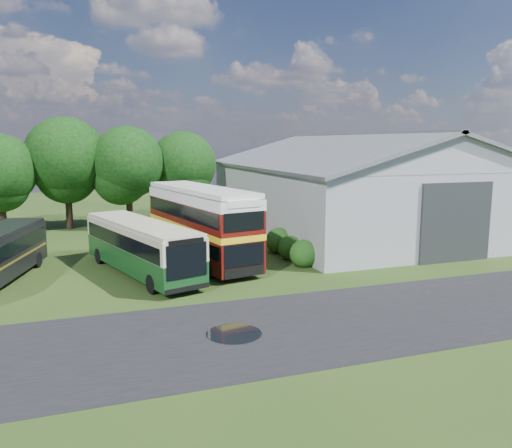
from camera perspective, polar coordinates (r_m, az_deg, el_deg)
name	(u,v)px	position (r m, az deg, el deg)	size (l,w,h in m)	color
ground	(246,306)	(23.12, -1.11, -9.40)	(120.00, 120.00, 0.00)	#1D3410
asphalt_road	(336,321)	(21.64, 9.15, -10.86)	(60.00, 8.00, 0.02)	black
puddle	(234,334)	(20.01, -2.55, -12.46)	(2.20, 2.20, 0.01)	black
storage_shed	(356,181)	(42.89, 11.41, 4.79)	(18.80, 24.80, 8.15)	gray
tree_mid	(66,157)	(45.65, -20.90, 7.16)	(6.80, 6.80, 9.60)	black
tree_right_a	(128,163)	(44.81, -14.46, 6.81)	(6.26, 6.26, 8.83)	black
tree_right_b	(183,164)	(46.30, -8.32, 6.77)	(5.98, 5.98, 8.45)	black
shrub_front	(303,266)	(30.46, 5.43, -4.82)	(1.70, 1.70, 1.70)	#194714
shrub_mid	(290,259)	(32.24, 3.95, -4.01)	(1.60, 1.60, 1.60)	#194714
shrub_back	(279,253)	(34.04, 2.62, -3.28)	(1.80, 1.80, 1.80)	#194714
bus_green_single	(141,246)	(28.97, -13.02, -2.52)	(5.59, 11.15, 3.00)	black
bus_maroon_double	(201,225)	(31.10, -6.31, -0.12)	(4.94, 11.30, 4.71)	black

